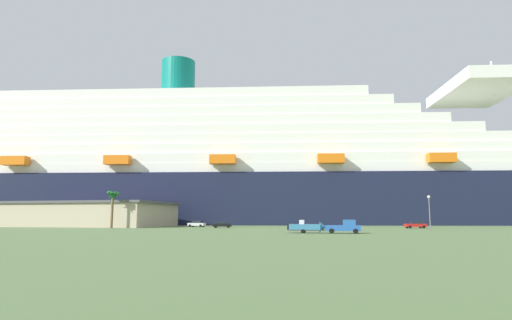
# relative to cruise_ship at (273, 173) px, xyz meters

# --- Properties ---
(ground_plane) EXTENTS (600.00, 600.00, 0.00)m
(ground_plane) POSITION_rel_cruise_ship_xyz_m (0.53, -25.79, -17.85)
(ground_plane) COLOR #567042
(cruise_ship) EXTENTS (280.95, 53.14, 64.72)m
(cruise_ship) POSITION_rel_cruise_ship_xyz_m (0.00, 0.00, 0.00)
(cruise_ship) COLOR #191E38
(cruise_ship) RESTS_ON ground_plane
(terminal_building) EXTENTS (45.13, 29.07, 6.65)m
(terminal_building) POSITION_rel_cruise_ship_xyz_m (-47.53, -34.16, -14.50)
(terminal_building) COLOR #B7A88C
(terminal_building) RESTS_ON ground_plane
(pickup_truck) EXTENTS (5.74, 2.62, 2.20)m
(pickup_truck) POSITION_rel_cruise_ship_xyz_m (18.02, -73.39, -16.80)
(pickup_truck) COLOR #2659A5
(pickup_truck) RESTS_ON ground_plane
(small_boat_on_trailer) EXTENTS (7.20, 2.32, 2.15)m
(small_boat_on_trailer) POSITION_rel_cruise_ship_xyz_m (12.30, -72.95, -16.88)
(small_boat_on_trailer) COLOR #595960
(small_boat_on_trailer) RESTS_ON ground_plane
(palm_tree) EXTENTS (3.00, 3.03, 8.71)m
(palm_tree) POSITION_rel_cruise_ship_xyz_m (-33.41, -50.25, -11.07)
(palm_tree) COLOR brown
(palm_tree) RESTS_ON ground_plane
(street_lamp) EXTENTS (0.56, 0.56, 6.78)m
(street_lamp) POSITION_rel_cruise_ship_xyz_m (35.58, -58.08, -13.33)
(street_lamp) COLOR slate
(street_lamp) RESTS_ON ground_plane
(parked_car_red_hatchback) EXTENTS (4.94, 2.61, 1.58)m
(parked_car_red_hatchback) POSITION_rel_cruise_ship_xyz_m (36.76, -41.89, -17.01)
(parked_car_red_hatchback) COLOR red
(parked_car_red_hatchback) RESTS_ON ground_plane
(parked_car_silver_sedan) EXTENTS (4.79, 2.56, 1.58)m
(parked_car_silver_sedan) POSITION_rel_cruise_ship_xyz_m (-16.76, -36.40, -17.01)
(parked_car_silver_sedan) COLOR silver
(parked_car_silver_sedan) RESTS_ON ground_plane
(parked_car_yellow_taxi) EXTENTS (4.85, 2.58, 1.58)m
(parked_car_yellow_taxi) POSITION_rel_cruise_ship_xyz_m (-51.58, -40.25, -17.01)
(parked_car_yellow_taxi) COLOR yellow
(parked_car_yellow_taxi) RESTS_ON ground_plane
(parked_car_black_coupe) EXTENTS (4.83, 2.57, 1.58)m
(parked_car_black_coupe) POSITION_rel_cruise_ship_xyz_m (-8.50, -44.08, -17.01)
(parked_car_black_coupe) COLOR black
(parked_car_black_coupe) RESTS_ON ground_plane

